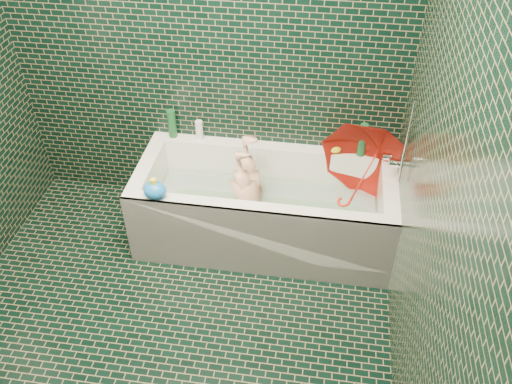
# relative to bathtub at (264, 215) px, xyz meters

# --- Properties ---
(floor) EXTENTS (2.80, 2.80, 0.00)m
(floor) POSITION_rel_bathtub_xyz_m (-0.45, -1.01, -0.21)
(floor) COLOR black
(floor) RESTS_ON ground
(wall_back) EXTENTS (2.80, 0.00, 2.80)m
(wall_back) POSITION_rel_bathtub_xyz_m (-0.45, 0.39, 1.04)
(wall_back) COLOR black
(wall_back) RESTS_ON floor
(wall_right) EXTENTS (0.00, 2.80, 2.80)m
(wall_right) POSITION_rel_bathtub_xyz_m (0.85, -1.01, 1.04)
(wall_right) COLOR black
(wall_right) RESTS_ON floor
(bathtub) EXTENTS (1.70, 0.75, 0.55)m
(bathtub) POSITION_rel_bathtub_xyz_m (0.00, 0.00, 0.00)
(bathtub) COLOR white
(bathtub) RESTS_ON floor
(bath_mat) EXTENTS (1.35, 0.47, 0.01)m
(bath_mat) POSITION_rel_bathtub_xyz_m (0.00, 0.02, -0.06)
(bath_mat) COLOR green
(bath_mat) RESTS_ON bathtub
(water) EXTENTS (1.48, 0.53, 0.00)m
(water) POSITION_rel_bathtub_xyz_m (0.00, 0.02, 0.09)
(water) COLOR silver
(water) RESTS_ON bathtub
(faucet) EXTENTS (0.18, 0.19, 0.55)m
(faucet) POSITION_rel_bathtub_xyz_m (0.81, 0.01, 0.56)
(faucet) COLOR silver
(faucet) RESTS_ON wall_right
(child) EXTENTS (0.99, 0.50, 0.28)m
(child) POSITION_rel_bathtub_xyz_m (-0.10, -0.01, 0.10)
(child) COLOR #DEA78A
(child) RESTS_ON bathtub
(umbrella) EXTENTS (0.95, 0.91, 0.79)m
(umbrella) POSITION_rel_bathtub_xyz_m (0.63, 0.06, 0.37)
(umbrella) COLOR red
(umbrella) RESTS_ON bathtub
(soap_bottle_a) EXTENTS (0.12, 0.12, 0.24)m
(soap_bottle_a) POSITION_rel_bathtub_xyz_m (0.80, 0.32, 0.34)
(soap_bottle_a) COLOR white
(soap_bottle_a) RESTS_ON bathtub
(soap_bottle_b) EXTENTS (0.10, 0.10, 0.17)m
(soap_bottle_b) POSITION_rel_bathtub_xyz_m (0.71, 0.32, 0.34)
(soap_bottle_b) COLOR #581E72
(soap_bottle_b) RESTS_ON bathtub
(soap_bottle_c) EXTENTS (0.18, 0.18, 0.18)m
(soap_bottle_c) POSITION_rel_bathtub_xyz_m (0.62, 0.34, 0.34)
(soap_bottle_c) COLOR #164E25
(soap_bottle_c) RESTS_ON bathtub
(bottle_right_tall) EXTENTS (0.07, 0.07, 0.24)m
(bottle_right_tall) POSITION_rel_bathtub_xyz_m (0.61, 0.33, 0.46)
(bottle_right_tall) COLOR #164E25
(bottle_right_tall) RESTS_ON bathtub
(bottle_right_pump) EXTENTS (0.06, 0.06, 0.19)m
(bottle_right_pump) POSITION_rel_bathtub_xyz_m (0.73, 0.36, 0.43)
(bottle_right_pump) COLOR silver
(bottle_right_pump) RESTS_ON bathtub
(bottle_left_tall) EXTENTS (0.07, 0.07, 0.21)m
(bottle_left_tall) POSITION_rel_bathtub_xyz_m (-0.70, 0.35, 0.44)
(bottle_left_tall) COLOR #164E25
(bottle_left_tall) RESTS_ON bathtub
(bottle_left_short) EXTENTS (0.06, 0.06, 0.14)m
(bottle_left_short) POSITION_rel_bathtub_xyz_m (-0.51, 0.35, 0.41)
(bottle_left_short) COLOR white
(bottle_left_short) RESTS_ON bathtub
(rubber_duck) EXTENTS (0.12, 0.10, 0.10)m
(rubber_duck) POSITION_rel_bathtub_xyz_m (0.44, 0.32, 0.38)
(rubber_duck) COLOR yellow
(rubber_duck) RESTS_ON bathtub
(bath_toy) EXTENTS (0.17, 0.16, 0.14)m
(bath_toy) POSITION_rel_bathtub_xyz_m (-0.63, -0.32, 0.40)
(bath_toy) COLOR blue
(bath_toy) RESTS_ON bathtub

